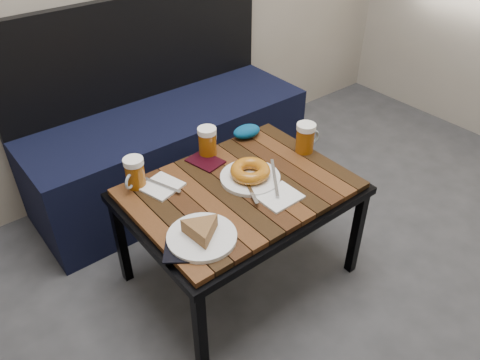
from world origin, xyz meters
TOP-DOWN VIEW (x-y plane):
  - bench at (0.19, 1.76)m, footprint 1.40×0.50m
  - cafe_table at (0.09, 1.04)m, footprint 0.84×0.62m
  - beer_mug_left at (-0.22, 1.28)m, footprint 0.11×0.10m
  - beer_mug_centre at (0.12, 1.29)m, footprint 0.12×0.10m
  - beer_mug_right at (0.45, 1.06)m, footprint 0.12×0.08m
  - plate_pie at (-0.19, 0.90)m, footprint 0.23×0.23m
  - plate_bagel at (0.14, 1.05)m, footprint 0.26×0.28m
  - napkin_left at (-0.15, 1.22)m, footprint 0.16×0.17m
  - napkin_right at (0.15, 0.90)m, footprint 0.15×0.13m
  - passport_navy at (-0.27, 0.90)m, footprint 0.15×0.15m
  - passport_burgundy at (0.08, 1.25)m, footprint 0.13×0.16m
  - knit_pouch at (0.33, 1.30)m, footprint 0.13×0.10m

SIDE VIEW (x-z plane):
  - bench at x=0.19m, z-range -0.20..0.75m
  - cafe_table at x=0.09m, z-range 0.19..0.66m
  - passport_navy at x=-0.27m, z-range 0.47..0.48m
  - passport_burgundy at x=0.08m, z-range 0.47..0.48m
  - napkin_right at x=0.15m, z-range 0.47..0.48m
  - napkin_left at x=-0.15m, z-range 0.47..0.48m
  - plate_pie at x=-0.19m, z-range 0.47..0.53m
  - plate_bagel at x=0.14m, z-range 0.47..0.53m
  - knit_pouch at x=0.33m, z-range 0.47..0.53m
  - beer_mug_left at x=-0.22m, z-range 0.47..0.59m
  - beer_mug_centre at x=0.12m, z-range 0.47..0.59m
  - beer_mug_right at x=0.45m, z-range 0.47..0.60m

